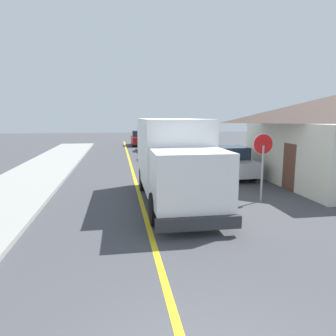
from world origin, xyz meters
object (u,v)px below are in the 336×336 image
box_truck (174,156)px  parked_car_mid (161,149)px  parked_car_far (152,143)px  parked_car_near (172,159)px  stop_sign (263,154)px  parked_van_across (229,162)px  parked_car_furthest (139,138)px

box_truck → parked_car_mid: bearing=84.4°
parked_car_far → box_truck: bearing=-93.6°
box_truck → parked_car_near: bearing=80.4°
parked_car_near → stop_sign: stop_sign is taller
parked_car_near → parked_van_across: 3.32m
parked_van_across → parked_car_furthest: bearing=100.7°
parked_car_near → stop_sign: 7.15m
parked_car_far → stop_sign: stop_sign is taller
parked_car_near → parked_car_mid: (0.13, 5.69, 0.00)m
parked_car_mid → parked_van_across: 7.82m
parked_car_mid → parked_car_furthest: size_ratio=1.00×
parked_car_mid → stop_sign: stop_sign is taller
parked_car_far → stop_sign: size_ratio=1.67×
parked_van_across → stop_sign: size_ratio=1.68×
parked_car_near → stop_sign: size_ratio=1.67×
parked_car_mid → stop_sign: (2.20, -12.36, 1.06)m
parked_car_furthest → parked_van_across: (3.58, -18.99, 0.00)m
parked_car_near → stop_sign: (2.33, -6.67, 1.06)m
box_truck → parked_car_far: size_ratio=1.62×
parked_car_furthest → stop_sign: 24.25m
parked_car_mid → parked_car_furthest: (-0.82, 11.68, 0.00)m
stop_sign → parked_van_across: bearing=83.6°
box_truck → parked_car_near: 6.20m
stop_sign → parked_car_near: bearing=109.2°
box_truck → stop_sign: bearing=-10.8°
parked_van_across → stop_sign: stop_sign is taller
parked_car_mid → parked_van_across: bearing=-69.3°
box_truck → parked_car_far: (1.13, 17.78, -0.97)m
parked_car_mid → parked_car_furthest: same height
parked_car_mid → parked_van_across: size_ratio=0.99×
parked_car_mid → stop_sign: bearing=-79.9°
box_truck → stop_sign: size_ratio=2.71×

